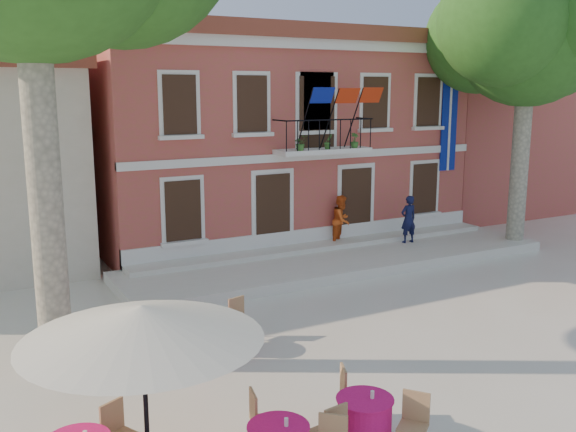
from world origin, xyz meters
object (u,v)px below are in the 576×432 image
at_px(cafe_table_1, 365,419).
at_px(patio_umbrella, 142,323).
at_px(plane_tree_east, 529,32).
at_px(cafe_table_3, 214,331).
at_px(pedestrian_orange, 342,220).
at_px(pedestrian_navy, 408,219).

bearing_deg(cafe_table_1, patio_umbrella, 164.36).
relative_size(plane_tree_east, patio_umbrella, 2.91).
bearing_deg(plane_tree_east, cafe_table_3, -164.88).
bearing_deg(pedestrian_orange, plane_tree_east, -54.55).
bearing_deg(pedestrian_navy, cafe_table_3, 30.13).
bearing_deg(cafe_table_1, pedestrian_orange, 58.64).
distance_m(pedestrian_navy, cafe_table_3, 10.21).
xyz_separation_m(cafe_table_1, cafe_table_3, (-0.66, 4.55, 0.00)).
bearing_deg(pedestrian_orange, cafe_table_3, -174.15).
xyz_separation_m(plane_tree_east, pedestrian_navy, (-3.62, 1.36, -6.17)).
relative_size(pedestrian_navy, pedestrian_orange, 0.97).
bearing_deg(cafe_table_1, plane_tree_east, 33.66).
distance_m(patio_umbrella, pedestrian_orange, 13.25).
bearing_deg(cafe_table_3, pedestrian_navy, 27.93).
distance_m(cafe_table_1, cafe_table_3, 4.60).
bearing_deg(plane_tree_east, pedestrian_navy, 159.40).
height_order(patio_umbrella, cafe_table_1, patio_umbrella).
xyz_separation_m(pedestrian_orange, cafe_table_3, (-6.87, -5.63, -0.71)).
bearing_deg(cafe_table_3, cafe_table_1, -81.70).
relative_size(patio_umbrella, pedestrian_orange, 2.03).
xyz_separation_m(patio_umbrella, pedestrian_orange, (9.37, 9.30, -1.13)).
bearing_deg(plane_tree_east, patio_umbrella, -154.92).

